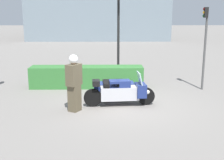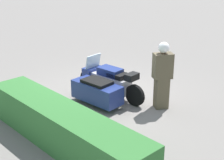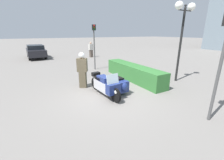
{
  "view_description": "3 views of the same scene",
  "coord_description": "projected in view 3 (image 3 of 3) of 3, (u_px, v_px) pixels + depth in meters",
  "views": [
    {
      "loc": [
        -0.52,
        -9.27,
        2.99
      ],
      "look_at": [
        -0.36,
        0.65,
        0.7
      ],
      "focal_mm": 45.0,
      "sensor_mm": 36.0,
      "label": 1
    },
    {
      "loc": [
        -6.82,
        6.05,
        4.0
      ],
      "look_at": [
        -0.25,
        -0.13,
        0.57
      ],
      "focal_mm": 55.0,
      "sensor_mm": 36.0,
      "label": 2
    },
    {
      "loc": [
        5.61,
        -2.96,
        2.73
      ],
      "look_at": [
        -0.03,
        0.17,
        0.69
      ],
      "focal_mm": 24.0,
      "sensor_mm": 36.0,
      "label": 3
    }
  ],
  "objects": [
    {
      "name": "hedge_bush_curbside",
      "position": [
        133.0,
        72.0,
        9.01
      ],
      "size": [
        4.73,
        0.87,
        0.89
      ],
      "primitive_type": "cube",
      "color": "#337033",
      "rests_on": "ground"
    },
    {
      "name": "pedestrian_bystander",
      "position": [
        91.0,
        50.0,
        17.2
      ],
      "size": [
        0.39,
        0.54,
        1.73
      ],
      "rotation": [
        0.0,
        0.0,
        0.19
      ],
      "color": "brown",
      "rests_on": "ground"
    },
    {
      "name": "police_motorcycle",
      "position": [
        111.0,
        84.0,
        6.91
      ],
      "size": [
        2.41,
        1.27,
        1.14
      ],
      "rotation": [
        0.0,
        0.0,
        0.08
      ],
      "color": "black",
      "rests_on": "ground"
    },
    {
      "name": "ground_plane",
      "position": [
        109.0,
        95.0,
        6.87
      ],
      "size": [
        160.0,
        160.0,
        0.0
      ],
      "primitive_type": "plane",
      "color": "slate"
    },
    {
      "name": "parked_car_background",
      "position": [
        36.0,
        51.0,
        16.66
      ],
      "size": [
        4.45,
        1.9,
        1.43
      ],
      "rotation": [
        0.0,
        0.0,
        3.18
      ],
      "color": "black",
      "rests_on": "ground"
    },
    {
      "name": "officer_rider",
      "position": [
        82.0,
        69.0,
        7.58
      ],
      "size": [
        0.51,
        0.58,
        1.82
      ],
      "rotation": [
        0.0,
        0.0,
        2.61
      ],
      "color": "brown",
      "rests_on": "ground"
    },
    {
      "name": "twin_lamp_post",
      "position": [
        184.0,
        19.0,
        7.89
      ],
      "size": [
        0.41,
        1.4,
        4.24
      ],
      "color": "black",
      "rests_on": "ground"
    },
    {
      "name": "traffic_light_far",
      "position": [
        94.0,
        41.0,
        11.02
      ],
      "size": [
        0.23,
        0.27,
        3.29
      ],
      "rotation": [
        0.0,
        0.0,
        -0.08
      ],
      "color": "#4C4C4C",
      "rests_on": "ground"
    },
    {
      "name": "traffic_light_near",
      "position": [
        222.0,
        53.0,
        4.29
      ],
      "size": [
        0.23,
        0.28,
        3.3
      ],
      "rotation": [
        0.0,
        0.0,
        3.02
      ],
      "color": "#4C4C4C",
      "rests_on": "ground"
    }
  ]
}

